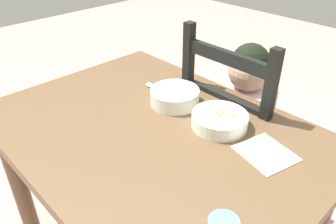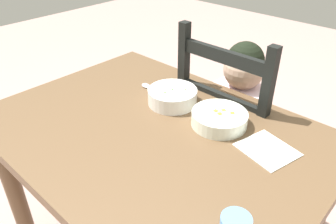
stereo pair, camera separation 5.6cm
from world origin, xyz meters
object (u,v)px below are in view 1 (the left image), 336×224
bowl_of_peas (175,96)px  spoon (152,87)px  dining_table (154,155)px  child_figure (240,116)px  bowl_of_carrots (220,120)px  dining_chair (236,144)px

bowl_of_peas → spoon: bowl_of_peas is taller
dining_table → child_figure: bearing=84.8°
bowl_of_carrots → child_figure: bearing=110.2°
dining_chair → bowl_of_carrots: dining_chair is taller
dining_table → dining_chair: 0.49m
dining_chair → child_figure: size_ratio=1.08×
bowl_of_peas → spoon: 0.16m
dining_chair → bowl_of_peas: dining_chair is taller
child_figure → bowl_of_peas: child_figure is taller
dining_chair → spoon: 0.48m
child_figure → spoon: (-0.26, -0.27, 0.14)m
dining_chair → bowl_of_peas: bearing=-110.1°
bowl_of_carrots → dining_chair: bearing=110.3°
spoon → dining_table: bearing=-40.9°
bowl_of_peas → spoon: (-0.15, 0.02, -0.03)m
dining_chair → child_figure: dining_chair is taller
dining_chair → dining_table: bearing=-95.2°
child_figure → spoon: 0.40m
bowl_of_carrots → spoon: 0.37m
dining_chair → bowl_of_carrots: (0.11, -0.29, 0.32)m
dining_table → spoon: (-0.22, 0.19, 0.12)m
child_figure → bowl_of_carrots: size_ratio=4.90×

